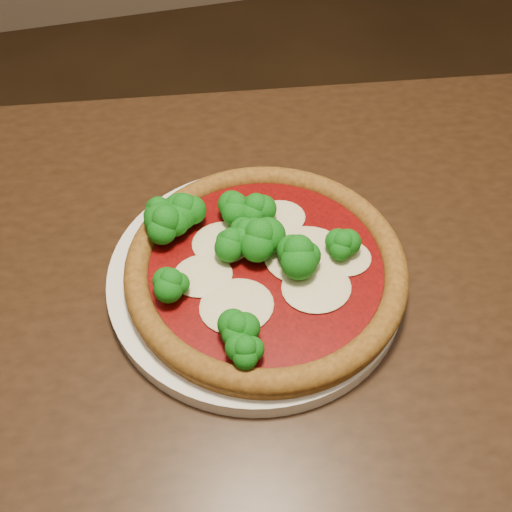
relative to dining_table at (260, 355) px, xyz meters
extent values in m
plane|color=black|center=(0.04, 0.09, -0.64)|extent=(4.00, 4.00, 0.00)
cube|color=black|center=(0.00, 0.00, 0.09)|extent=(1.28, 0.90, 0.04)
cylinder|color=white|center=(0.00, 0.03, 0.12)|extent=(0.30, 0.30, 0.02)
cylinder|color=brown|center=(0.01, 0.02, 0.13)|extent=(0.27, 0.27, 0.01)
torus|color=brown|center=(0.01, 0.02, 0.14)|extent=(0.28, 0.28, 0.02)
cylinder|color=#720505|center=(0.01, 0.02, 0.14)|extent=(0.23, 0.23, 0.00)
ellipsoid|color=beige|center=(0.05, 0.02, 0.14)|extent=(0.08, 0.08, 0.01)
ellipsoid|color=beige|center=(-0.02, 0.06, 0.14)|extent=(0.06, 0.06, 0.01)
ellipsoid|color=beige|center=(-0.03, -0.02, 0.14)|extent=(0.07, 0.06, 0.01)
ellipsoid|color=beige|center=(0.05, -0.02, 0.14)|extent=(0.07, 0.06, 0.01)
ellipsoid|color=beige|center=(0.09, 0.00, 0.14)|extent=(0.05, 0.05, 0.00)
ellipsoid|color=beige|center=(0.04, 0.07, 0.14)|extent=(0.06, 0.05, 0.00)
ellipsoid|color=beige|center=(-0.05, 0.02, 0.14)|extent=(0.06, 0.05, 0.00)
ellipsoid|color=#158919|center=(-0.04, -0.06, 0.16)|extent=(0.04, 0.04, 0.03)
ellipsoid|color=#158919|center=(-0.08, 0.01, 0.16)|extent=(0.04, 0.04, 0.03)
ellipsoid|color=#158919|center=(-0.08, 0.08, 0.16)|extent=(0.05, 0.05, 0.04)
ellipsoid|color=#158919|center=(-0.08, 0.10, 0.16)|extent=(0.04, 0.04, 0.03)
ellipsoid|color=#158919|center=(0.02, 0.08, 0.16)|extent=(0.04, 0.04, 0.04)
ellipsoid|color=#158919|center=(-0.04, -0.08, 0.16)|extent=(0.04, 0.04, 0.03)
ellipsoid|color=#158919|center=(0.01, 0.03, 0.17)|extent=(0.05, 0.05, 0.04)
ellipsoid|color=#158919|center=(-0.05, 0.09, 0.16)|extent=(0.05, 0.05, 0.04)
ellipsoid|color=#158919|center=(0.00, 0.05, 0.16)|extent=(0.04, 0.04, 0.03)
ellipsoid|color=#158919|center=(0.09, 0.01, 0.16)|extent=(0.04, 0.04, 0.03)
ellipsoid|color=#158919|center=(0.00, 0.09, 0.16)|extent=(0.04, 0.04, 0.03)
ellipsoid|color=#158919|center=(0.04, 0.01, 0.16)|extent=(0.05, 0.05, 0.04)
ellipsoid|color=#158919|center=(-0.02, 0.04, 0.16)|extent=(0.04, 0.04, 0.03)
camera|label=1|loc=(-0.09, -0.32, 0.57)|focal=40.00mm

